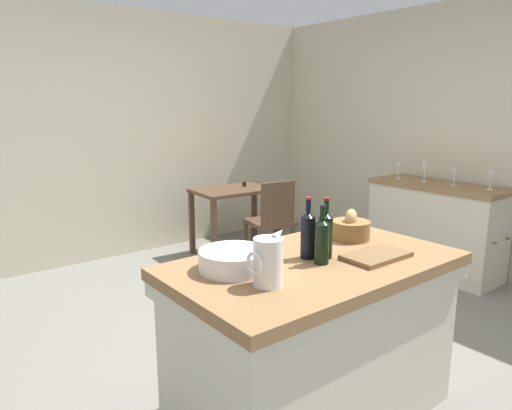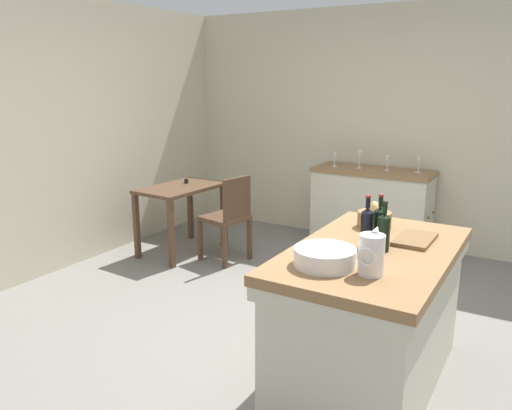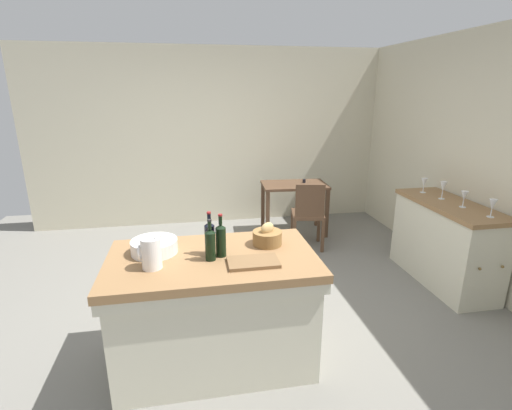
% 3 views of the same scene
% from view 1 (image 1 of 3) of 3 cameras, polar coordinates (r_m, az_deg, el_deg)
% --- Properties ---
extents(ground_plane, '(6.76, 6.76, 0.00)m').
position_cam_1_polar(ground_plane, '(3.36, 1.17, -16.93)').
color(ground_plane, slate).
extents(wall_back, '(5.32, 0.12, 2.60)m').
position_cam_1_polar(wall_back, '(5.22, -17.39, 8.01)').
color(wall_back, beige).
rests_on(wall_back, ground).
extents(wall_right, '(0.12, 5.20, 2.60)m').
position_cam_1_polar(wall_right, '(5.02, 25.06, 7.27)').
color(wall_right, beige).
rests_on(wall_right, ground).
extents(island_table, '(1.48, 0.86, 0.87)m').
position_cam_1_polar(island_table, '(2.55, 6.92, -15.12)').
color(island_table, olive).
rests_on(island_table, ground).
extents(side_cabinet, '(0.52, 1.28, 0.88)m').
position_cam_1_polar(side_cabinet, '(4.92, 20.87, -2.60)').
color(side_cabinet, olive).
rests_on(side_cabinet, ground).
extents(writing_desk, '(0.93, 0.62, 0.78)m').
position_cam_1_polar(writing_desk, '(5.15, -2.50, 0.74)').
color(writing_desk, '#513826').
rests_on(writing_desk, ground).
extents(wooden_chair, '(0.47, 0.47, 0.89)m').
position_cam_1_polar(wooden_chair, '(4.73, 1.94, -1.87)').
color(wooden_chair, '#513826').
rests_on(wooden_chair, ground).
extents(pitcher, '(0.17, 0.13, 0.25)m').
position_cam_1_polar(pitcher, '(2.02, 1.44, -6.86)').
color(pitcher, white).
rests_on(pitcher, island_table).
extents(wash_bowl, '(0.33, 0.33, 0.10)m').
position_cam_1_polar(wash_bowl, '(2.22, -2.74, -6.68)').
color(wash_bowl, white).
rests_on(wash_bowl, island_table).
extents(bread_basket, '(0.22, 0.22, 0.18)m').
position_cam_1_polar(bread_basket, '(2.77, 11.39, -2.79)').
color(bread_basket, olive).
rests_on(bread_basket, island_table).
extents(cutting_board, '(0.35, 0.21, 0.02)m').
position_cam_1_polar(cutting_board, '(2.47, 14.36, -5.97)').
color(cutting_board, brown).
rests_on(cutting_board, island_table).
extents(wine_bottle_dark, '(0.07, 0.07, 0.31)m').
position_cam_1_polar(wine_bottle_dark, '(2.39, 8.43, -3.47)').
color(wine_bottle_dark, black).
rests_on(wine_bottle_dark, island_table).
extents(wine_bottle_amber, '(0.07, 0.07, 0.32)m').
position_cam_1_polar(wine_bottle_amber, '(2.38, 6.28, -3.48)').
color(wine_bottle_amber, black).
rests_on(wine_bottle_amber, island_table).
extents(wine_bottle_green, '(0.07, 0.07, 0.29)m').
position_cam_1_polar(wine_bottle_green, '(2.31, 7.99, -4.22)').
color(wine_bottle_green, black).
rests_on(wine_bottle_green, island_table).
extents(wine_glass_far_left, '(0.07, 0.07, 0.17)m').
position_cam_1_polar(wine_glass_far_left, '(4.65, 26.58, 3.06)').
color(wine_glass_far_left, white).
rests_on(wine_glass_far_left, side_cabinet).
extents(wine_glass_left, '(0.07, 0.07, 0.16)m').
position_cam_1_polar(wine_glass_left, '(4.76, 22.97, 3.51)').
color(wine_glass_left, white).
rests_on(wine_glass_left, side_cabinet).
extents(wine_glass_middle, '(0.07, 0.07, 0.19)m').
position_cam_1_polar(wine_glass_middle, '(4.90, 19.79, 4.20)').
color(wine_glass_middle, white).
rests_on(wine_glass_middle, side_cabinet).
extents(wine_glass_right, '(0.07, 0.07, 0.16)m').
position_cam_1_polar(wine_glass_right, '(5.01, 16.90, 4.36)').
color(wine_glass_right, white).
rests_on(wine_glass_right, side_cabinet).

